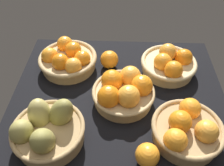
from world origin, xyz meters
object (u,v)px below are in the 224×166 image
loose_orange_back_gap (148,155)px  basket_far_left (188,129)px  basket_near_right (69,59)px  loose_orange_front_gap (110,60)px  basket_center (125,91)px  basket_near_left (170,64)px  basket_far_right_pears (47,129)px

loose_orange_back_gap → basket_far_left: bearing=-145.9°
basket_far_left → basket_near_right: bearing=-37.2°
basket_near_right → loose_orange_front_gap: (-17.91, -1.06, -0.49)cm
basket_center → basket_far_left: 26.23cm
basket_center → basket_near_left: bearing=-138.7°
basket_near_right → loose_orange_back_gap: 53.54cm
loose_orange_back_gap → basket_near_left: bearing=-105.8°
basket_near_right → loose_orange_back_gap: size_ratio=3.34×
basket_center → basket_near_left: same height
basket_far_right_pears → loose_orange_front_gap: 41.68cm
basket_far_left → loose_orange_back_gap: size_ratio=3.12×
basket_far_right_pears → basket_near_right: (-0.65, -36.23, -0.83)cm
basket_near_left → basket_far_left: (-1.35, 33.14, 0.49)cm
basket_center → basket_far_right_pears: basket_far_right_pears is taller
basket_far_right_pears → loose_orange_back_gap: basket_far_right_pears is taller
basket_near_left → basket_near_right: basket_near_left is taller
basket_center → loose_orange_back_gap: basket_center is taller
basket_near_left → loose_orange_front_gap: (25.67, -2.09, -0.42)cm
basket_center → basket_far_right_pears: bearing=36.2°
basket_far_left → loose_orange_front_gap: (27.02, -35.23, -0.92)cm
basket_far_left → loose_orange_back_gap: basket_far_left is taller
basket_far_right_pears → basket_far_left: size_ratio=1.10×
basket_center → basket_near_right: (24.29, -17.98, -0.34)cm
loose_orange_front_gap → basket_near_left: bearing=175.3°
basket_far_right_pears → basket_far_left: 45.64cm
basket_center → basket_near_right: size_ratio=0.94×
loose_orange_back_gap → basket_far_right_pears: bearing=-12.1°
basket_far_right_pears → loose_orange_back_gap: size_ratio=3.44×
basket_center → loose_orange_back_gap: 26.27cm
basket_center → basket_near_right: 30.22cm
loose_orange_front_gap → loose_orange_back_gap: (-13.74, 44.24, -0.16)cm
basket_near_right → loose_orange_front_gap: size_ratio=3.21×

